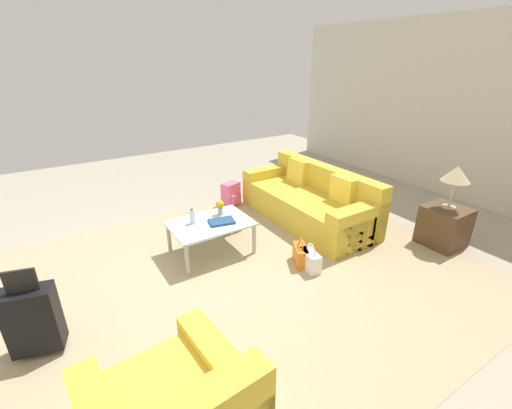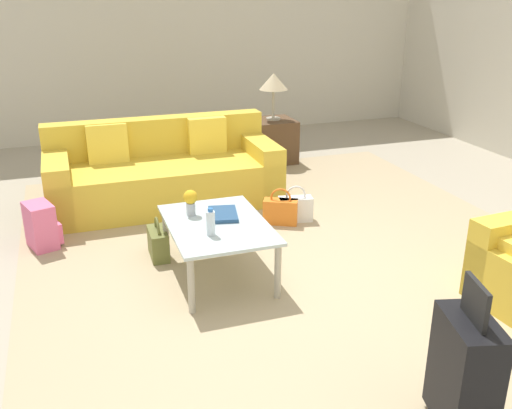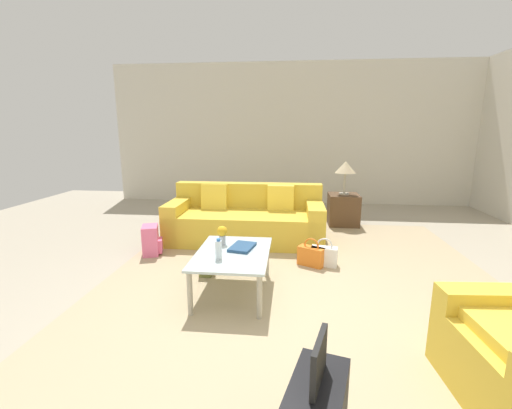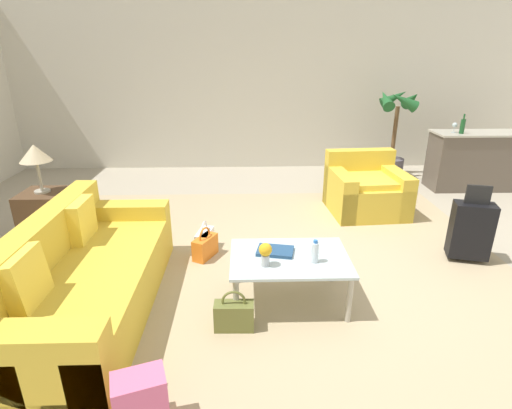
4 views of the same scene
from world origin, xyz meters
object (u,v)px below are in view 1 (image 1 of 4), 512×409
table_lamp (456,175)px  suitcase_black (33,319)px  coffee_table (211,226)px  flower_vase (220,206)px  coffee_table_book (222,221)px  handbag_white (310,260)px  couch (311,202)px  water_bottle (192,217)px  handbag_orange (300,255)px  backpack_pink (231,194)px  side_table (444,226)px  handbag_olive (230,224)px

table_lamp → suitcase_black: size_ratio=0.68×
coffee_table → flower_vase: bearing=-145.7°
coffee_table_book → handbag_white: size_ratio=0.89×
couch → water_bottle: 2.01m
water_bottle → handbag_white: 1.57m
coffee_table → suitcase_black: (2.00, 0.70, -0.04)m
table_lamp → handbag_orange: size_ratio=1.61×
handbag_white → backpack_pink: size_ratio=0.89×
coffee_table → water_bottle: bearing=-26.6°
coffee_table_book → side_table: 3.04m
coffee_table → backpack_pink: bearing=-127.9°
suitcase_black → table_lamp: bearing=170.5°
coffee_table_book → handbag_white: coffee_table_book is taller
water_bottle → couch: bearing=180.0°
coffee_table_book → couch: bearing=-162.1°
side_table → backpack_pink: (1.80, -2.79, -0.08)m
water_bottle → backpack_pink: water_bottle is taller
couch → coffee_table_book: (1.68, 0.18, 0.17)m
flower_vase → table_lamp: table_lamp is taller
coffee_table_book → flower_vase: size_ratio=1.55×
table_lamp → suitcase_black: 4.91m
side_table → coffee_table: bearing=-28.2°
coffee_table → coffee_table_book: 0.16m
coffee_table → side_table: 3.18m
coffee_table_book → side_table: (-2.68, 1.42, -0.19)m
table_lamp → couch: bearing=-57.9°
flower_vase → backpack_pink: flower_vase is taller
couch → flower_vase: 1.60m
coffee_table → handbag_white: (-0.84, 1.00, -0.26)m
flower_vase → handbag_orange: flower_vase is taller
couch → flower_vase: (1.58, -0.05, 0.28)m
handbag_white → backpack_pink: bearing=-94.0°
suitcase_black → couch: bearing=-168.1°
backpack_pink → handbag_orange: bearing=85.2°
water_bottle → handbag_white: bearing=133.5°
handbag_white → suitcase_black: bearing=-6.0°
water_bottle → suitcase_black: 1.98m
handbag_olive → table_lamp: bearing=140.9°
coffee_table → water_bottle: 0.27m
table_lamp → handbag_orange: bearing=-18.5°
water_bottle → table_lamp: table_lamp is taller
handbag_white → backpack_pink: (-0.16, -2.29, 0.06)m
water_bottle → flower_vase: size_ratio=1.00×
side_table → handbag_orange: 2.09m
couch → side_table: size_ratio=4.20×
flower_vase → backpack_pink: bearing=-124.5°
side_table → handbag_olive: size_ratio=1.53×
water_bottle → table_lamp: bearing=151.9°
couch → suitcase_black: size_ratio=2.70×
coffee_table_book → handbag_orange: coffee_table_book is taller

